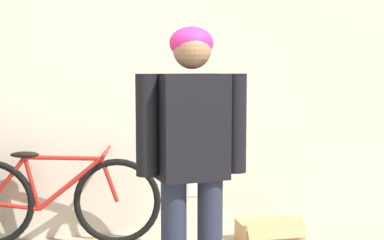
{
  "coord_description": "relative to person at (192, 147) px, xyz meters",
  "views": [
    {
      "loc": [
        -0.34,
        -2.14,
        1.38
      ],
      "look_at": [
        0.23,
        0.7,
        1.1
      ],
      "focal_mm": 50.0,
      "sensor_mm": 36.0,
      "label": 1
    }
  ],
  "objects": [
    {
      "name": "wall_back",
      "position": [
        -0.23,
        1.57,
        0.35
      ],
      "size": [
        8.0,
        0.07,
        2.6
      ],
      "color": "beige",
      "rests_on": "ground_plane"
    },
    {
      "name": "person",
      "position": [
        0.0,
        0.0,
        0.0
      ],
      "size": [
        0.61,
        0.28,
        1.6
      ],
      "rotation": [
        0.0,
        0.0,
        0.17
      ],
      "color": "#23283D",
      "rests_on": "ground_plane"
    },
    {
      "name": "bicycle",
      "position": [
        -0.82,
        1.35,
        -0.59
      ],
      "size": [
        1.64,
        0.46,
        0.75
      ],
      "rotation": [
        0.0,
        0.0,
        -0.14
      ],
      "color": "black",
      "rests_on": "ground_plane"
    },
    {
      "name": "cardboard_box",
      "position": [
        0.84,
        1.08,
        -0.86
      ],
      "size": [
        0.48,
        0.37,
        0.23
      ],
      "color": "tan",
      "rests_on": "ground_plane"
    }
  ]
}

